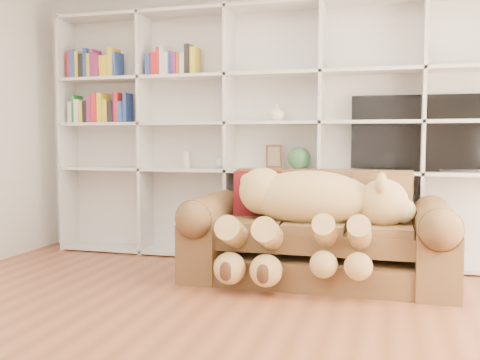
% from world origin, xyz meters
% --- Properties ---
extents(floor, '(5.00, 5.00, 0.00)m').
position_xyz_m(floor, '(0.00, 0.00, 0.00)').
color(floor, brown).
rests_on(floor, ground).
extents(wall_back, '(5.00, 0.02, 2.70)m').
position_xyz_m(wall_back, '(0.00, 2.50, 1.35)').
color(wall_back, white).
rests_on(wall_back, floor).
extents(bookshelf, '(4.43, 0.35, 2.40)m').
position_xyz_m(bookshelf, '(-0.24, 2.36, 1.31)').
color(bookshelf, silver).
rests_on(bookshelf, floor).
extents(sofa, '(2.11, 0.91, 0.89)m').
position_xyz_m(sofa, '(0.49, 1.69, 0.33)').
color(sofa, brown).
rests_on(sofa, floor).
extents(teddy_bear, '(1.46, 0.83, 0.85)m').
position_xyz_m(teddy_bear, '(0.44, 1.52, 0.60)').
color(teddy_bear, tan).
rests_on(teddy_bear, sofa).
extents(throw_pillow, '(0.45, 0.32, 0.43)m').
position_xyz_m(throw_pillow, '(-0.05, 1.84, 0.66)').
color(throw_pillow, maroon).
rests_on(throw_pillow, sofa).
extents(tv, '(1.14, 0.18, 0.67)m').
position_xyz_m(tv, '(1.28, 2.35, 1.20)').
color(tv, black).
rests_on(tv, bookshelf).
extents(picture_frame, '(0.17, 0.10, 0.22)m').
position_xyz_m(picture_frame, '(-0.00, 2.30, 0.99)').
color(picture_frame, brown).
rests_on(picture_frame, bookshelf).
extents(green_vase, '(0.21, 0.21, 0.21)m').
position_xyz_m(green_vase, '(0.24, 2.30, 0.97)').
color(green_vase, '#326138').
rests_on(green_vase, bookshelf).
extents(figurine_tall, '(0.10, 0.10, 0.16)m').
position_xyz_m(figurine_tall, '(-0.89, 2.30, 0.95)').
color(figurine_tall, beige).
rests_on(figurine_tall, bookshelf).
extents(figurine_short, '(0.08, 0.08, 0.12)m').
position_xyz_m(figurine_short, '(-0.88, 2.30, 0.93)').
color(figurine_short, beige).
rests_on(figurine_short, bookshelf).
extents(snow_globe, '(0.09, 0.09, 0.09)m').
position_xyz_m(snow_globe, '(-0.53, 2.30, 0.92)').
color(snow_globe, silver).
rests_on(snow_globe, bookshelf).
extents(shelf_vase, '(0.20, 0.20, 0.16)m').
position_xyz_m(shelf_vase, '(0.02, 2.30, 1.40)').
color(shelf_vase, white).
rests_on(shelf_vase, bookshelf).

